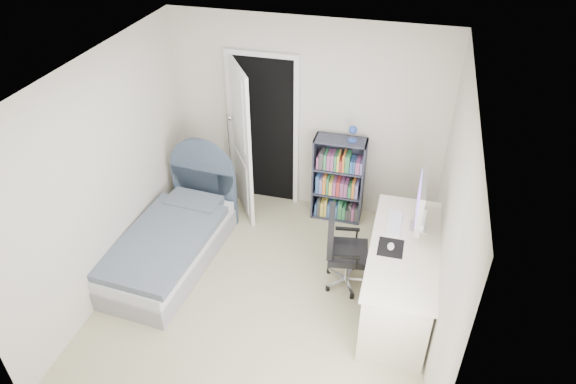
% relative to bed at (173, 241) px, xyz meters
% --- Properties ---
extents(room_shell, '(3.50, 3.70, 2.60)m').
position_rel_bed_xyz_m(room_shell, '(1.22, -0.28, 0.99)').
color(room_shell, tan).
rests_on(room_shell, ground).
extents(door, '(0.92, 0.71, 2.06)m').
position_rel_bed_xyz_m(door, '(0.55, 1.27, 0.77)').
color(door, black).
rests_on(door, ground).
extents(bed, '(1.01, 1.94, 1.16)m').
position_rel_bed_xyz_m(bed, '(0.00, 0.00, 0.00)').
color(bed, gray).
rests_on(bed, ground).
extents(nightstand, '(0.42, 0.42, 0.62)m').
position_rel_bed_xyz_m(nightstand, '(-0.11, 1.18, 0.15)').
color(nightstand, '#DDBF88').
rests_on(nightstand, ground).
extents(floor_lamp, '(0.18, 0.18, 1.27)m').
position_rel_bed_xyz_m(floor_lamp, '(0.25, 1.36, 0.25)').
color(floor_lamp, silver).
rests_on(floor_lamp, ground).
extents(bookcase, '(0.64, 0.27, 1.35)m').
position_rel_bed_xyz_m(bookcase, '(1.69, 1.31, 0.26)').
color(bookcase, '#333545').
rests_on(bookcase, ground).
extents(desk, '(0.67, 1.67, 1.37)m').
position_rel_bed_xyz_m(desk, '(2.58, -0.07, 0.18)').
color(desk, '#EDE1C6').
rests_on(desk, ground).
extents(office_chair, '(0.51, 0.53, 0.97)m').
position_rel_bed_xyz_m(office_chair, '(1.94, 0.10, 0.27)').
color(office_chair, silver).
rests_on(office_chair, ground).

